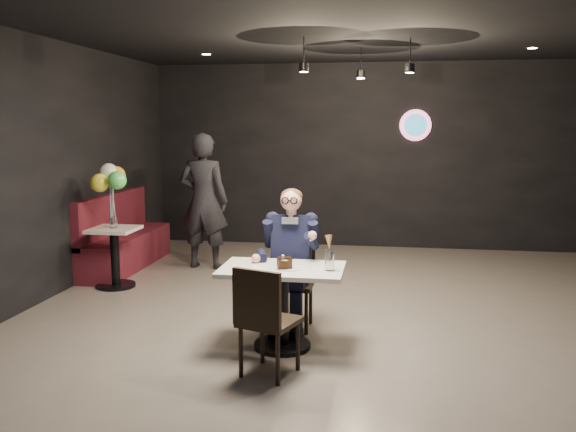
% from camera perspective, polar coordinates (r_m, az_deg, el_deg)
% --- Properties ---
extents(floor, '(9.00, 9.00, 0.00)m').
position_cam_1_polar(floor, '(5.93, 5.25, -11.32)').
color(floor, slate).
rests_on(floor, ground).
extents(wall_sign, '(0.50, 0.06, 0.50)m').
position_cam_1_polar(wall_sign, '(10.05, 11.83, 8.31)').
color(wall_sign, pink).
rests_on(wall_sign, floor).
extents(pendant_lights, '(1.40, 1.20, 0.36)m').
position_cam_1_polar(pendant_lights, '(7.63, 6.65, 15.03)').
color(pendant_lights, black).
rests_on(pendant_lights, floor).
extents(main_table, '(1.10, 0.70, 0.75)m').
position_cam_1_polar(main_table, '(5.57, -0.55, -8.57)').
color(main_table, white).
rests_on(main_table, floor).
extents(chair_far, '(0.42, 0.46, 0.92)m').
position_cam_1_polar(chair_far, '(6.07, 0.34, -6.29)').
color(chair_far, black).
rests_on(chair_far, floor).
extents(chair_near, '(0.55, 0.57, 0.92)m').
position_cam_1_polar(chair_near, '(4.98, -1.73, -9.64)').
color(chair_near, black).
rests_on(chair_near, floor).
extents(seated_man, '(0.60, 0.80, 1.44)m').
position_cam_1_polar(seated_man, '(6.00, 0.34, -3.89)').
color(seated_man, black).
rests_on(seated_man, floor).
extents(dessert_plate, '(0.20, 0.20, 0.01)m').
position_cam_1_polar(dessert_plate, '(5.39, 0.16, -4.97)').
color(dessert_plate, white).
rests_on(dessert_plate, main_table).
extents(cake_slice, '(0.15, 0.14, 0.09)m').
position_cam_1_polar(cake_slice, '(5.39, -0.32, -4.41)').
color(cake_slice, black).
rests_on(cake_slice, dessert_plate).
extents(mint_leaf, '(0.07, 0.04, 0.01)m').
position_cam_1_polar(mint_leaf, '(5.32, -0.33, -4.17)').
color(mint_leaf, green).
rests_on(mint_leaf, cake_slice).
extents(sundae_glass, '(0.08, 0.08, 0.18)m').
position_cam_1_polar(sundae_glass, '(5.35, 3.90, -4.14)').
color(sundae_glass, silver).
rests_on(sundae_glass, main_table).
extents(wafer_cone, '(0.08, 0.08, 0.13)m').
position_cam_1_polar(wafer_cone, '(5.32, 3.87, -2.51)').
color(wafer_cone, '#B07E48').
rests_on(wafer_cone, sundae_glass).
extents(booth_bench, '(0.53, 2.10, 1.05)m').
position_cam_1_polar(booth_bench, '(8.88, -14.96, -1.38)').
color(booth_bench, '#440E18').
rests_on(booth_bench, floor).
extents(side_table, '(0.55, 0.55, 0.68)m').
position_cam_1_polar(side_table, '(7.90, -15.87, -3.99)').
color(side_table, white).
rests_on(side_table, floor).
extents(balloon_vase, '(0.09, 0.09, 0.14)m').
position_cam_1_polar(balloon_vase, '(7.81, -16.02, -0.56)').
color(balloon_vase, silver).
rests_on(balloon_vase, side_table).
extents(balloon_bunch, '(0.41, 0.41, 0.68)m').
position_cam_1_polar(balloon_bunch, '(7.76, -16.14, 2.49)').
color(balloon_bunch, yellow).
rests_on(balloon_bunch, balloon_vase).
extents(passerby, '(0.71, 0.48, 1.90)m').
position_cam_1_polar(passerby, '(8.61, -7.88, 1.40)').
color(passerby, black).
rests_on(passerby, floor).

